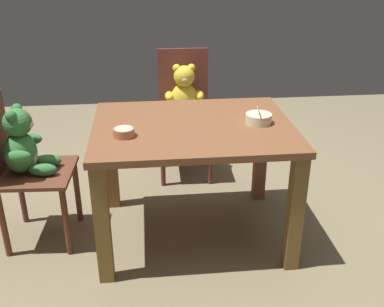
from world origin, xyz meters
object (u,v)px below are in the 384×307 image
object	(u,v)px
teddy_chair_near_left	(24,154)
porridge_bowl_cream_near_right	(259,118)
teddy_chair_far_center	(184,104)
porridge_bowl_terracotta_near_left	(124,132)
dining_table	(193,146)

from	to	relation	value
teddy_chair_near_left	porridge_bowl_cream_near_right	world-z (taller)	teddy_chair_near_left
teddy_chair_far_center	porridge_bowl_terracotta_near_left	bearing A→B (deg)	-21.89
teddy_chair_far_center	porridge_bowl_cream_near_right	size ratio (longest dim) A/B	6.19
teddy_chair_near_left	porridge_bowl_cream_near_right	bearing A→B (deg)	0.12
porridge_bowl_terracotta_near_left	teddy_chair_near_left	bearing A→B (deg)	162.39
teddy_chair_near_left	teddy_chair_far_center	world-z (taller)	teddy_chair_far_center
dining_table	teddy_chair_far_center	size ratio (longest dim) A/B	1.18
dining_table	teddy_chair_near_left	size ratio (longest dim) A/B	1.26
dining_table	porridge_bowl_cream_near_right	xyz separation A→B (m)	(0.37, -0.02, 0.16)
teddy_chair_far_center	porridge_bowl_cream_near_right	bearing A→B (deg)	23.45
porridge_bowl_cream_near_right	dining_table	bearing A→B (deg)	177.51
teddy_chair_near_left	porridge_bowl_cream_near_right	size ratio (longest dim) A/B	5.81
teddy_chair_near_left	teddy_chair_far_center	xyz separation A→B (m)	(0.99, 0.78, 0.00)
teddy_chair_near_left	porridge_bowl_terracotta_near_left	size ratio (longest dim) A/B	7.84
teddy_chair_near_left	porridge_bowl_cream_near_right	xyz separation A→B (m)	(1.34, -0.07, 0.19)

